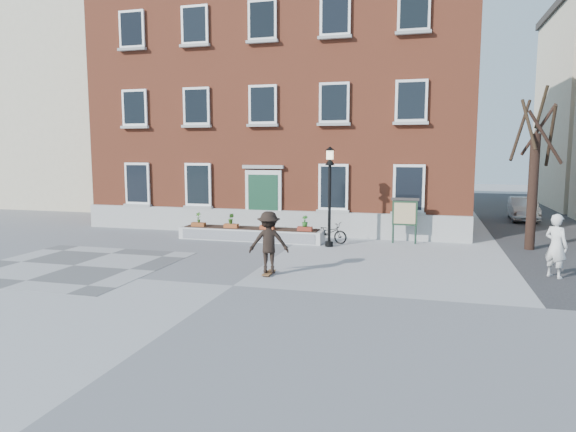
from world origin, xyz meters
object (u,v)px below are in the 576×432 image
(lamp_post, at_px, (330,182))
(notice_board, at_px, (405,213))
(bystander, at_px, (556,246))
(parked_car, at_px, (523,209))
(bicycle, at_px, (328,232))
(skateboarder, at_px, (269,242))

(lamp_post, distance_m, notice_board, 3.43)
(bystander, bearing_deg, lamp_post, 23.49)
(parked_car, bearing_deg, notice_board, -120.67)
(parked_car, bearing_deg, bicycle, -130.14)
(bystander, xyz_separation_m, skateboarder, (-8.31, -1.90, 0.05))
(notice_board, relative_size, skateboarder, 0.96)
(parked_car, relative_size, bystander, 1.98)
(bystander, height_order, lamp_post, lamp_post)
(parked_car, xyz_separation_m, notice_board, (-5.92, -8.99, 0.64))
(notice_board, bearing_deg, lamp_post, -152.87)
(bystander, bearing_deg, notice_board, 1.43)
(lamp_post, bearing_deg, bystander, -23.29)
(bystander, distance_m, notice_board, 6.54)
(bystander, bearing_deg, bicycle, 19.02)
(bystander, bearing_deg, skateboarder, 59.63)
(skateboarder, bearing_deg, bicycle, 83.08)
(bicycle, distance_m, bystander, 8.60)
(bystander, distance_m, skateboarder, 8.53)
(parked_car, xyz_separation_m, bystander, (-1.33, -13.63, 0.33))
(bicycle, distance_m, parked_car, 13.14)
(skateboarder, bearing_deg, lamp_post, 80.01)
(bystander, distance_m, lamp_post, 8.23)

